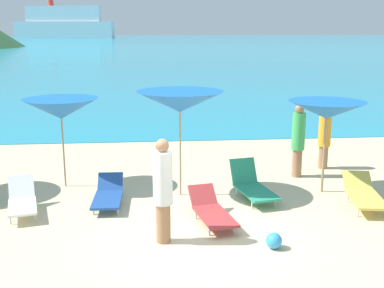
% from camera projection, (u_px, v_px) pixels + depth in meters
% --- Properties ---
extents(ground_plane, '(50.00, 100.00, 0.30)m').
position_uv_depth(ground_plane, '(171.00, 133.00, 18.31)').
color(ground_plane, beige).
extents(ocean_water, '(650.00, 440.00, 0.02)m').
position_uv_depth(ocean_water, '(149.00, 39.00, 229.46)').
color(ocean_water, teal).
rests_on(ocean_water, ground_plane).
extents(umbrella_1, '(1.78, 1.78, 2.13)m').
position_uv_depth(umbrella_1, '(61.00, 109.00, 11.13)').
color(umbrella_1, '#9E7F59').
rests_on(umbrella_1, ground_plane).
extents(umbrella_2, '(2.05, 2.05, 2.38)m').
position_uv_depth(umbrella_2, '(180.00, 102.00, 10.46)').
color(umbrella_2, '#9E7F59').
rests_on(umbrella_2, ground_plane).
extents(umbrella_3, '(1.73, 1.73, 2.12)m').
position_uv_depth(umbrella_3, '(327.00, 110.00, 10.72)').
color(umbrella_3, '#9E7F59').
rests_on(umbrella_3, ground_plane).
extents(lounge_chair_2, '(0.89, 1.74, 0.56)m').
position_uv_depth(lounge_chair_2, '(364.00, 194.00, 10.16)').
color(lounge_chair_2, '#D8BF4C').
rests_on(lounge_chair_2, ground_plane).
extents(lounge_chair_3, '(0.84, 1.45, 0.65)m').
position_uv_depth(lounge_chair_3, '(22.00, 200.00, 9.76)').
color(lounge_chair_3, white).
rests_on(lounge_chair_3, ground_plane).
extents(lounge_chair_4, '(0.61, 1.48, 0.53)m').
position_uv_depth(lounge_chair_4, '(108.00, 195.00, 10.26)').
color(lounge_chair_4, '#1E478C').
rests_on(lounge_chair_4, ground_plane).
extents(lounge_chair_5, '(0.90, 1.61, 0.77)m').
position_uv_depth(lounge_chair_5, '(252.00, 185.00, 10.65)').
color(lounge_chair_5, '#268C66').
rests_on(lounge_chair_5, ground_plane).
extents(lounge_chair_7, '(0.85, 1.64, 0.56)m').
position_uv_depth(lounge_chair_7, '(211.00, 210.00, 9.32)').
color(lounge_chair_7, '#A53333').
rests_on(lounge_chair_7, ground_plane).
extents(beachgoer_0, '(0.33, 0.33, 1.63)m').
position_uv_depth(beachgoer_0, '(324.00, 137.00, 12.88)').
color(beachgoer_0, '#A3704C').
rests_on(beachgoer_0, ground_plane).
extents(beachgoer_1, '(0.33, 0.33, 1.87)m').
position_uv_depth(beachgoer_1, '(298.00, 139.00, 12.10)').
color(beachgoer_1, '#A3704C').
rests_on(beachgoer_1, ground_plane).
extents(beachgoer_2, '(0.34, 0.34, 1.87)m').
position_uv_depth(beachgoer_2, '(163.00, 188.00, 8.28)').
color(beachgoer_2, '#A3704C').
rests_on(beachgoer_2, ground_plane).
extents(beach_ball, '(0.28, 0.28, 0.28)m').
position_uv_depth(beach_ball, '(274.00, 241.00, 8.21)').
color(beach_ball, '#3399D8').
rests_on(beach_ball, ground_plane).
extents(cruise_ship, '(53.69, 15.80, 19.81)m').
position_uv_depth(cruise_ship, '(64.00, 24.00, 257.69)').
color(cruise_ship, white).
rests_on(cruise_ship, ocean_water).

